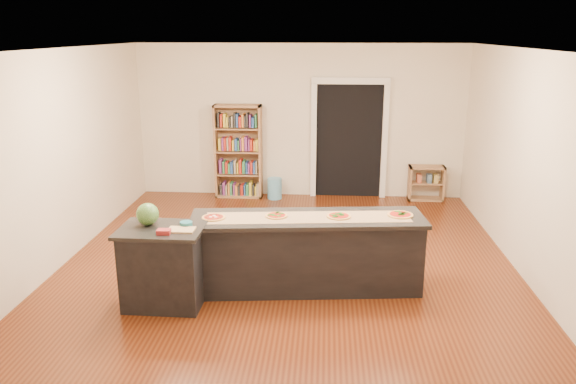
# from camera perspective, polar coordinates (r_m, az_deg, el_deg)

# --- Properties ---
(room) EXTENTS (6.00, 7.00, 2.80)m
(room) POSITION_cam_1_polar(r_m,az_deg,el_deg) (6.97, -0.11, 2.70)
(room) COLOR beige
(room) RESTS_ON ground
(doorway) EXTENTS (1.40, 0.09, 2.21)m
(doorway) POSITION_cam_1_polar(r_m,az_deg,el_deg) (10.40, 6.23, 5.97)
(doorway) COLOR black
(doorway) RESTS_ON room
(kitchen_island) EXTENTS (2.75, 0.75, 0.91)m
(kitchen_island) POSITION_cam_1_polar(r_m,az_deg,el_deg) (6.76, 1.96, -6.16)
(kitchen_island) COLOR black
(kitchen_island) RESTS_ON ground
(side_counter) EXTENTS (0.93, 0.68, 0.92)m
(side_counter) POSITION_cam_1_polar(r_m,az_deg,el_deg) (6.51, -12.53, -7.38)
(side_counter) COLOR black
(side_counter) RESTS_ON ground
(bookshelf) EXTENTS (0.86, 0.31, 1.72)m
(bookshelf) POSITION_cam_1_polar(r_m,az_deg,el_deg) (10.42, -5.07, 4.12)
(bookshelf) COLOR #9E734C
(bookshelf) RESTS_ON ground
(low_shelf) EXTENTS (0.64, 0.27, 0.64)m
(low_shelf) POSITION_cam_1_polar(r_m,az_deg,el_deg) (10.59, 13.85, 0.90)
(low_shelf) COLOR #9E734C
(low_shelf) RESTS_ON ground
(waste_bin) EXTENTS (0.26, 0.26, 0.39)m
(waste_bin) POSITION_cam_1_polar(r_m,az_deg,el_deg) (10.40, -1.37, 0.36)
(waste_bin) COLOR #5BA4CC
(waste_bin) RESTS_ON ground
(kraft_paper) EXTENTS (2.42, 0.67, 0.00)m
(kraft_paper) POSITION_cam_1_polar(r_m,az_deg,el_deg) (6.58, 2.01, -2.58)
(kraft_paper) COLOR #9C7B50
(kraft_paper) RESTS_ON kitchen_island
(watermelon) EXTENTS (0.25, 0.25, 0.25)m
(watermelon) POSITION_cam_1_polar(r_m,az_deg,el_deg) (6.44, -14.08, -2.20)
(watermelon) COLOR #144214
(watermelon) RESTS_ON side_counter
(cutting_board) EXTENTS (0.29, 0.20, 0.02)m
(cutting_board) POSITION_cam_1_polar(r_m,az_deg,el_deg) (6.22, -10.79, -3.80)
(cutting_board) COLOR tan
(cutting_board) RESTS_ON side_counter
(package_red) EXTENTS (0.14, 0.11, 0.05)m
(package_red) POSITION_cam_1_polar(r_m,az_deg,el_deg) (6.15, -12.51, -3.97)
(package_red) COLOR maroon
(package_red) RESTS_ON side_counter
(package_teal) EXTENTS (0.14, 0.14, 0.05)m
(package_teal) POSITION_cam_1_polar(r_m,az_deg,el_deg) (6.34, -10.31, -3.22)
(package_teal) COLOR #195966
(package_teal) RESTS_ON side_counter
(pizza_a) EXTENTS (0.26, 0.26, 0.02)m
(pizza_a) POSITION_cam_1_polar(r_m,az_deg,el_deg) (6.59, -7.57, -2.57)
(pizza_a) COLOR tan
(pizza_a) RESTS_ON kitchen_island
(pizza_b) EXTENTS (0.25, 0.25, 0.02)m
(pizza_b) POSITION_cam_1_polar(r_m,az_deg,el_deg) (6.60, -1.19, -2.41)
(pizza_b) COLOR tan
(pizza_b) RESTS_ON kitchen_island
(pizza_c) EXTENTS (0.28, 0.28, 0.02)m
(pizza_c) POSITION_cam_1_polar(r_m,az_deg,el_deg) (6.61, 5.18, -2.44)
(pizza_c) COLOR tan
(pizza_c) RESTS_ON kitchen_island
(pizza_d) EXTENTS (0.29, 0.29, 0.02)m
(pizza_d) POSITION_cam_1_polar(r_m,az_deg,el_deg) (6.76, 11.33, -2.27)
(pizza_d) COLOR tan
(pizza_d) RESTS_ON kitchen_island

